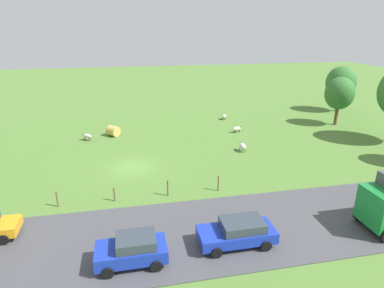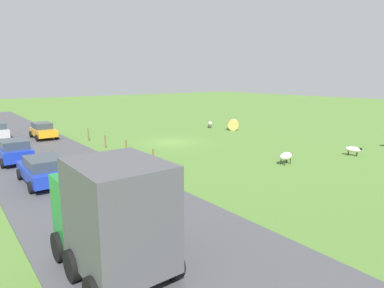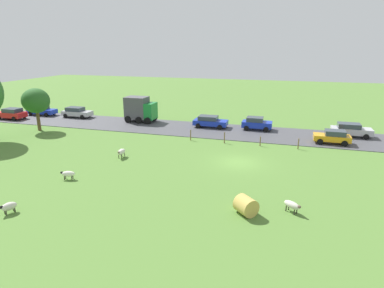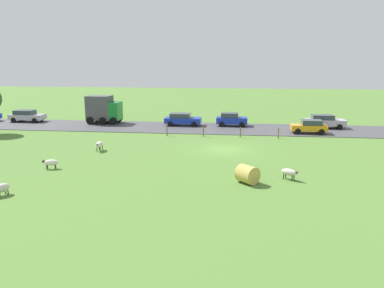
# 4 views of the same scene
# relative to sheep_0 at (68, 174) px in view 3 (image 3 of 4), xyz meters

# --- Properties ---
(ground_plane) EXTENTS (160.00, 160.00, 0.00)m
(ground_plane) POSITION_rel_sheep_0_xyz_m (8.03, -12.88, -0.49)
(ground_plane) COLOR #517A33
(road_strip) EXTENTS (8.00, 80.00, 0.06)m
(road_strip) POSITION_rel_sheep_0_xyz_m (19.12, -12.88, -0.46)
(road_strip) COLOR #47474C
(road_strip) RESTS_ON ground_plane
(sheep_0) EXTENTS (0.74, 1.24, 0.73)m
(sheep_0) POSITION_rel_sheep_0_xyz_m (0.00, 0.00, 0.00)
(sheep_0) COLOR silver
(sheep_0) RESTS_ON ground_plane
(sheep_1) EXTENTS (1.10, 1.23, 0.78)m
(sheep_1) POSITION_rel_sheep_0_xyz_m (-0.60, -17.66, 0.04)
(sheep_1) COLOR beige
(sheep_1) RESTS_ON ground_plane
(sheep_2) EXTENTS (1.12, 0.90, 0.75)m
(sheep_2) POSITION_rel_sheep_0_xyz_m (-5.92, 0.15, -0.01)
(sheep_2) COLOR beige
(sheep_2) RESTS_ON ground_plane
(sheep_3) EXTENTS (1.31, 0.58, 0.85)m
(sheep_3) POSITION_rel_sheep_0_xyz_m (6.19, -1.56, 0.08)
(sheep_3) COLOR silver
(sheep_3) RESTS_ON ground_plane
(hay_bale_0) EXTENTS (1.75, 1.75, 1.21)m
(hay_bale_0) POSITION_rel_sheep_0_xyz_m (-1.66, -14.77, 0.11)
(hay_bale_0) COLOR tan
(hay_bale_0) RESTS_ON ground_plane
(tree_2) EXTENTS (3.42, 3.42, 5.47)m
(tree_2) POSITION_rel_sheep_0_xyz_m (12.94, 13.96, 3.36)
(tree_2) COLOR brown
(tree_2) RESTS_ON ground_plane
(fence_post_0) EXTENTS (0.12, 0.12, 1.17)m
(fence_post_0) POSITION_rel_sheep_0_xyz_m (13.94, -18.34, 0.09)
(fence_post_0) COLOR brown
(fence_post_0) RESTS_ON ground_plane
(fence_post_1) EXTENTS (0.12, 0.12, 1.09)m
(fence_post_1) POSITION_rel_sheep_0_xyz_m (13.94, -14.35, 0.05)
(fence_post_1) COLOR brown
(fence_post_1) RESTS_ON ground_plane
(fence_post_2) EXTENTS (0.12, 0.12, 1.28)m
(fence_post_2) POSITION_rel_sheep_0_xyz_m (13.94, -10.36, 0.15)
(fence_post_2) COLOR brown
(fence_post_2) RESTS_ON ground_plane
(fence_post_3) EXTENTS (0.12, 0.12, 1.27)m
(fence_post_3) POSITION_rel_sheep_0_xyz_m (13.94, -6.37, 0.14)
(fence_post_3) COLOR brown
(fence_post_3) RESTS_ON ground_plane
(truck_0) EXTENTS (2.68, 4.25, 3.57)m
(truck_0) POSITION_rel_sheep_0_xyz_m (21.11, 3.34, 1.42)
(truck_0) COLOR #197F33
(truck_0) RESTS_ON road_strip
(car_0) EXTENTS (2.12, 4.58, 1.60)m
(car_0) POSITION_rel_sheep_0_xyz_m (20.86, -24.48, 0.40)
(car_0) COLOR #B7B7BC
(car_0) RESTS_ON road_strip
(car_1) EXTENTS (1.96, 3.89, 1.51)m
(car_1) POSITION_rel_sheep_0_xyz_m (17.08, -22.04, 0.35)
(car_1) COLOR orange
(car_1) RESTS_ON road_strip
(car_2) EXTENTS (2.09, 4.53, 1.55)m
(car_2) POSITION_rel_sheep_0_xyz_m (21.09, 14.01, 0.38)
(car_2) COLOR #B7B7BC
(car_2) RESTS_ON road_strip
(car_3) EXTENTS (2.08, 3.82, 1.64)m
(car_3) POSITION_rel_sheep_0_xyz_m (21.08, -13.23, 0.41)
(car_3) COLOR #1933B2
(car_3) RESTS_ON road_strip
(car_4) EXTENTS (2.18, 4.52, 1.54)m
(car_4) POSITION_rel_sheep_0_xyz_m (20.63, -7.09, 0.37)
(car_4) COLOR #1933B2
(car_4) RESTS_ON road_strip
(car_5) EXTENTS (1.97, 4.58, 1.54)m
(car_5) POSITION_rel_sheep_0_xyz_m (20.88, 20.35, 0.37)
(car_5) COLOR #1933B2
(car_5) RESTS_ON road_strip
(car_7) EXTENTS (2.21, 4.24, 1.63)m
(car_7) POSITION_rel_sheep_0_xyz_m (17.23, 22.60, 0.41)
(car_7) COLOR red
(car_7) RESTS_ON road_strip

